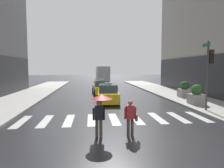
{
  "coord_description": "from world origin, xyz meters",
  "views": [
    {
      "loc": [
        -1.41,
        -8.65,
        3.1
      ],
      "look_at": [
        0.42,
        8.0,
        1.73
      ],
      "focal_mm": 31.6,
      "sensor_mm": 36.0,
      "label": 1
    }
  ],
  "objects": [
    {
      "name": "planter_near_corner",
      "position": [
        7.22,
        6.5,
        0.87
      ],
      "size": [
        1.1,
        1.1,
        1.6
      ],
      "color": "#A8A399",
      "rests_on": "curb_right"
    },
    {
      "name": "box_truck",
      "position": [
        0.8,
        27.99,
        1.85
      ],
      "size": [
        2.37,
        7.57,
        3.35
      ],
      "color": "#2D2D2D",
      "rests_on": "ground"
    },
    {
      "name": "traffic_light_pole",
      "position": [
        6.76,
        4.22,
        3.26
      ],
      "size": [
        0.44,
        0.84,
        4.8
      ],
      "color": "#47474C",
      "rests_on": "curb_right"
    },
    {
      "name": "pedestrian_with_handbag",
      "position": [
        0.38,
        -0.03,
        0.93
      ],
      "size": [
        0.6,
        0.24,
        1.65
      ],
      "color": "#473D33",
      "rests_on": "ground"
    },
    {
      "name": "crosswalk_markings",
      "position": [
        -0.0,
        3.0,
        0.0
      ],
      "size": [
        11.3,
        2.8,
        0.01
      ],
      "color": "silver",
      "rests_on": "ground"
    },
    {
      "name": "taxi_lead",
      "position": [
        0.17,
        9.0,
        0.72
      ],
      "size": [
        2.11,
        4.62,
        1.8
      ],
      "color": "yellow",
      "rests_on": "ground"
    },
    {
      "name": "pedestrian_with_umbrella",
      "position": [
        -0.98,
        -0.08,
        1.52
      ],
      "size": [
        0.96,
        0.96,
        1.94
      ],
      "color": "#473D33",
      "rests_on": "ground"
    },
    {
      "name": "ground_plane",
      "position": [
        0.0,
        0.0,
        0.0
      ],
      "size": [
        160.0,
        160.0,
        0.0
      ],
      "primitive_type": "plane",
      "color": "#26262B"
    },
    {
      "name": "planter_mid_block",
      "position": [
        8.08,
        10.29,
        0.87
      ],
      "size": [
        1.1,
        1.1,
        1.6
      ],
      "color": "#A8A399",
      "rests_on": "curb_right"
    },
    {
      "name": "taxi_second",
      "position": [
        -0.14,
        14.7,
        0.72
      ],
      "size": [
        2.13,
        4.63,
        1.8
      ],
      "color": "yellow",
      "rests_on": "ground"
    }
  ]
}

